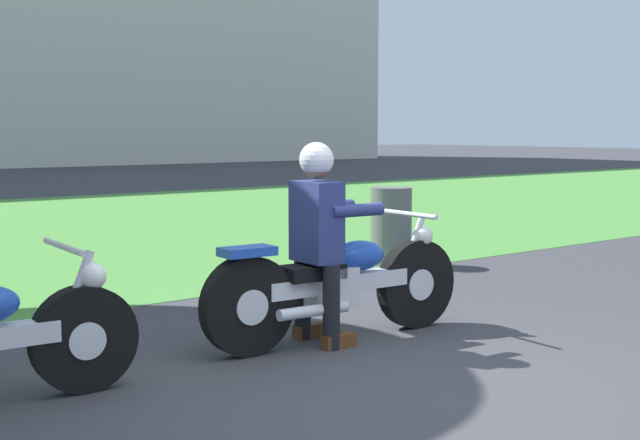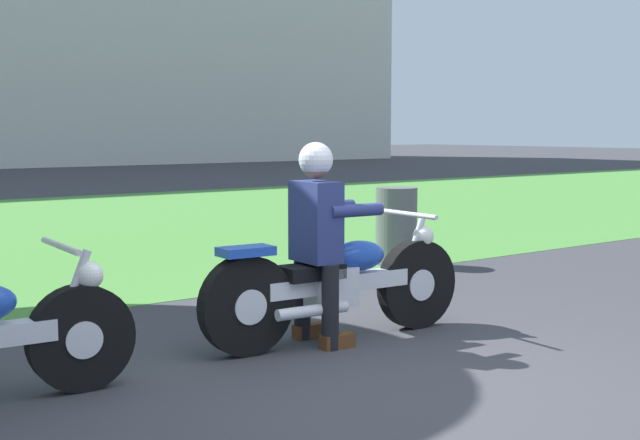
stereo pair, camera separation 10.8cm
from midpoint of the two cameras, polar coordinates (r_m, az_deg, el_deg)
name	(u,v)px [view 2 (the right image)]	position (r m, az deg, el deg)	size (l,w,h in m)	color
ground	(393,392)	(5.01, 5.56, -11.38)	(120.00, 120.00, 0.00)	#38383D
motorcycle_lead	(338,285)	(6.07, 1.72, -4.34)	(2.14, 0.66, 0.89)	black
rider_lead	(318,227)	(5.92, 0.39, -0.46)	(0.57, 0.49, 1.42)	black
trash_can	(396,226)	(9.52, 5.45, -0.41)	(0.46, 0.46, 0.86)	#595E5B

